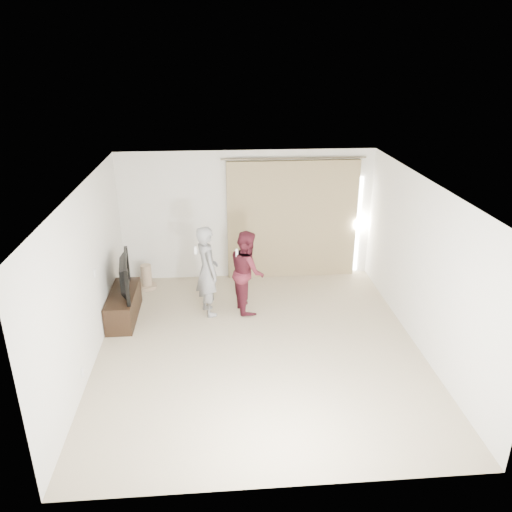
{
  "coord_description": "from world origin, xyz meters",
  "views": [
    {
      "loc": [
        -0.59,
        -6.71,
        4.33
      ],
      "look_at": [
        0.05,
        1.2,
        1.06
      ],
      "focal_mm": 35.0,
      "sensor_mm": 36.0,
      "label": 1
    }
  ],
  "objects_px": {
    "tv": "(120,276)",
    "person_man": "(207,271)",
    "person_woman": "(247,271)",
    "tv_console": "(124,305)"
  },
  "relations": [
    {
      "from": "tv_console",
      "to": "person_man",
      "type": "relative_size",
      "value": 0.79
    },
    {
      "from": "tv",
      "to": "person_woman",
      "type": "distance_m",
      "value": 2.17
    },
    {
      "from": "tv",
      "to": "person_man",
      "type": "relative_size",
      "value": 0.68
    },
    {
      "from": "tv_console",
      "to": "person_man",
      "type": "xyz_separation_m",
      "value": [
        1.47,
        0.08,
        0.57
      ]
    },
    {
      "from": "person_man",
      "to": "person_woman",
      "type": "distance_m",
      "value": 0.71
    },
    {
      "from": "tv",
      "to": "person_man",
      "type": "xyz_separation_m",
      "value": [
        1.47,
        0.08,
        0.0
      ]
    },
    {
      "from": "tv_console",
      "to": "person_man",
      "type": "height_order",
      "value": "person_man"
    },
    {
      "from": "tv",
      "to": "person_woman",
      "type": "bearing_deg",
      "value": -94.28
    },
    {
      "from": "tv_console",
      "to": "tv",
      "type": "height_order",
      "value": "tv"
    },
    {
      "from": "tv",
      "to": "person_man",
      "type": "height_order",
      "value": "person_man"
    }
  ]
}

